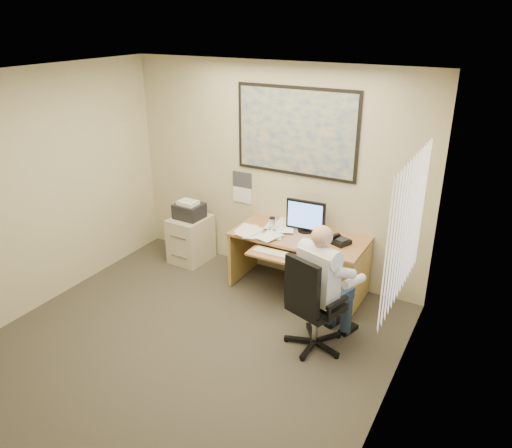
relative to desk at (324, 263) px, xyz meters
The scene contains 8 objects.
room_shell 2.27m from the desk, 114.30° to the right, with size 4.00×4.50×2.70m.
desk is the anchor object (origin of this frame).
world_map 1.60m from the desk, 149.97° to the left, with size 1.56×0.03×1.06m, color #1E4C93.
wall_calendar 1.51m from the desk, 165.60° to the left, with size 0.28×0.01×0.42m, color white.
window_blinds 1.91m from the desk, 44.61° to the right, with size 0.06×1.40×1.30m, color white, non-canonical shape.
filing_cabinet 1.98m from the desk, behind, with size 0.48×0.57×0.88m.
office_chair 1.06m from the desk, 73.12° to the right, with size 0.81×0.81×1.06m.
person 1.00m from the desk, 72.72° to the right, with size 0.56×0.80×1.34m, color white, non-canonical shape.
Camera 1 is at (2.68, -3.14, 3.20)m, focal length 35.00 mm.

